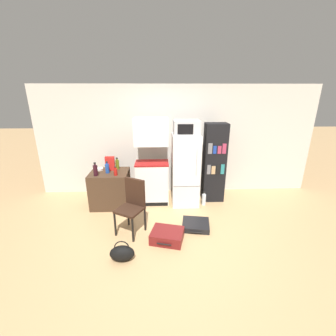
% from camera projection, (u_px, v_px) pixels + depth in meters
% --- Properties ---
extents(ground_plane, '(24.00, 24.00, 0.00)m').
position_uv_depth(ground_plane, '(172.00, 239.00, 3.76)').
color(ground_plane, tan).
extents(wall_back, '(6.40, 0.10, 2.50)m').
position_uv_depth(wall_back, '(176.00, 141.00, 5.25)').
color(wall_back, beige).
rests_on(wall_back, ground_plane).
extents(side_table, '(0.78, 0.67, 0.76)m').
position_uv_depth(side_table, '(111.00, 189.00, 4.79)').
color(side_table, '#422D1E').
rests_on(side_table, ground_plane).
extents(kitchen_hutch, '(0.71, 0.45, 1.85)m').
position_uv_depth(kitchen_hutch, '(152.00, 166.00, 4.78)').
color(kitchen_hutch, white).
rests_on(kitchen_hutch, ground_plane).
extents(refrigerator, '(0.56, 0.61, 1.52)m').
position_uv_depth(refrigerator, '(185.00, 170.00, 4.76)').
color(refrigerator, white).
rests_on(refrigerator, ground_plane).
extents(microwave, '(0.52, 0.44, 0.28)m').
position_uv_depth(microwave, '(186.00, 127.00, 4.47)').
color(microwave, '#B7B7BC').
rests_on(microwave, refrigerator).
extents(bookshelf, '(0.47, 0.33, 1.73)m').
position_uv_depth(bookshelf, '(214.00, 163.00, 4.88)').
color(bookshelf, black).
rests_on(bookshelf, ground_plane).
extents(bottle_wine_dark, '(0.09, 0.09, 0.27)m').
position_uv_depth(bottle_wine_dark, '(95.00, 170.00, 4.43)').
color(bottle_wine_dark, black).
rests_on(bottle_wine_dark, side_table).
extents(bottle_ketchup_red, '(0.07, 0.07, 0.18)m').
position_uv_depth(bottle_ketchup_red, '(115.00, 172.00, 4.46)').
color(bottle_ketchup_red, '#AD1914').
rests_on(bottle_ketchup_red, side_table).
extents(bottle_olive_oil, '(0.08, 0.08, 0.25)m').
position_uv_depth(bottle_olive_oil, '(117.00, 164.00, 4.82)').
color(bottle_olive_oil, '#566619').
rests_on(bottle_olive_oil, side_table).
extents(bottle_blue_soda, '(0.08, 0.08, 0.24)m').
position_uv_depth(bottle_blue_soda, '(107.00, 168.00, 4.59)').
color(bottle_blue_soda, '#1E47A3').
rests_on(bottle_blue_soda, side_table).
extents(bowl, '(0.16, 0.16, 0.04)m').
position_uv_depth(bowl, '(100.00, 169.00, 4.77)').
color(bowl, silver).
rests_on(bowl, side_table).
extents(cereal_box, '(0.19, 0.07, 0.30)m').
position_uv_depth(cereal_box, '(110.00, 163.00, 4.73)').
color(cereal_box, red).
rests_on(cereal_box, side_table).
extents(chair, '(0.55, 0.55, 0.95)m').
position_uv_depth(chair, '(133.00, 202.00, 3.83)').
color(chair, black).
rests_on(chair, ground_plane).
extents(suitcase_large_flat, '(0.60, 0.53, 0.18)m').
position_uv_depth(suitcase_large_flat, '(167.00, 236.00, 3.71)').
color(suitcase_large_flat, maroon).
rests_on(suitcase_large_flat, ground_plane).
extents(suitcase_small_flat, '(0.54, 0.51, 0.10)m').
position_uv_depth(suitcase_small_flat, '(196.00, 225.00, 4.08)').
color(suitcase_small_flat, black).
rests_on(suitcase_small_flat, ground_plane).
extents(handbag, '(0.36, 0.20, 0.33)m').
position_uv_depth(handbag, '(122.00, 253.00, 3.26)').
color(handbag, black).
rests_on(handbag, ground_plane).
extents(water_bottle_front, '(0.09, 0.09, 0.31)m').
position_uv_depth(water_bottle_front, '(204.00, 199.00, 4.86)').
color(water_bottle_front, silver).
rests_on(water_bottle_front, ground_plane).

